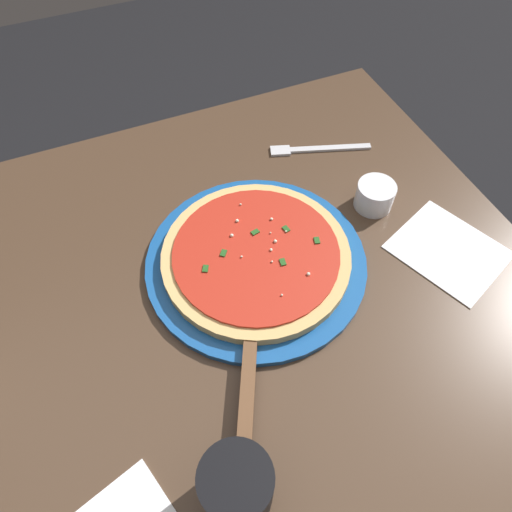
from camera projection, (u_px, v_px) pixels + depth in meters
ground_plane at (246, 432)px, 1.29m from camera, size 5.00×5.00×0.00m
restaurant_table at (241, 337)px, 0.80m from camera, size 0.85×0.92×0.75m
serving_plate at (256, 261)px, 0.71m from camera, size 0.33×0.33×0.01m
pizza at (256, 256)px, 0.70m from camera, size 0.28×0.28×0.02m
pizza_server at (250, 359)px, 0.61m from camera, size 0.22×0.14×0.01m
cup_tall_drink at (237, 487)px, 0.49m from camera, size 0.08×0.08×0.10m
cup_small_sauce at (375, 196)px, 0.76m from camera, size 0.06×0.06×0.04m
napkin_folded_right at (448, 250)px, 0.73m from camera, size 0.20×0.19×0.00m
fork at (314, 149)px, 0.86m from camera, size 0.08×0.18×0.00m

